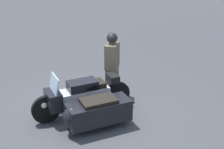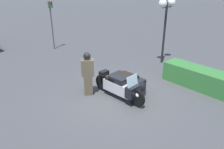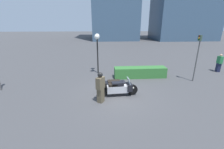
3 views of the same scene
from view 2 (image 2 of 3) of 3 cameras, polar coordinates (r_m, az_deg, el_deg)
ground_plane at (r=9.07m, az=1.57°, el=-5.58°), size 160.00×160.00×0.00m
police_motorcycle at (r=8.95m, az=3.47°, el=-2.55°), size 2.58×1.32×1.18m
officer_rider at (r=8.84m, az=-6.35°, el=0.44°), size 0.53×0.58×1.83m
hedge_bush_curbside at (r=10.15m, az=24.64°, el=-1.82°), size 4.32×0.95×0.87m
twin_lamp_post at (r=12.32m, az=14.04°, el=15.92°), size 0.43×1.20×3.51m
traffic_light_far at (r=15.26m, az=-15.55°, el=13.99°), size 0.22×0.28×3.14m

